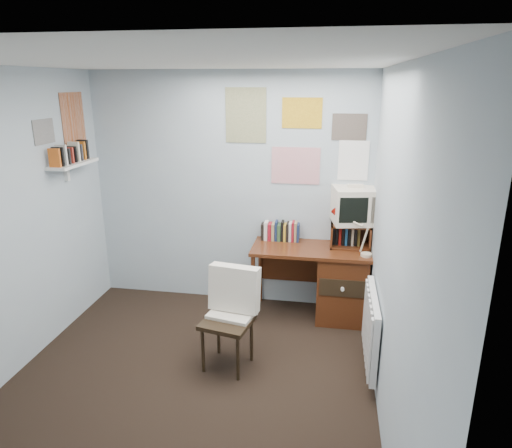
{
  "coord_description": "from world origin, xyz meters",
  "views": [
    {
      "loc": [
        1.07,
        -2.92,
        2.38
      ],
      "look_at": [
        0.41,
        1.03,
        1.13
      ],
      "focal_mm": 32.0,
      "sensor_mm": 36.0,
      "label": 1
    }
  ],
  "objects": [
    {
      "name": "ground",
      "position": [
        0.0,
        0.0,
        0.0
      ],
      "size": [
        3.5,
        3.5,
        0.0
      ],
      "primitive_type": "plane",
      "color": "black",
      "rests_on": "ground"
    },
    {
      "name": "back_wall",
      "position": [
        0.0,
        1.75,
        1.25
      ],
      "size": [
        3.0,
        0.02,
        2.5
      ],
      "primitive_type": "cube",
      "color": "#AABBC2",
      "rests_on": "ground"
    },
    {
      "name": "right_wall",
      "position": [
        1.5,
        0.0,
        1.25
      ],
      "size": [
        0.02,
        3.5,
        2.5
      ],
      "primitive_type": "cube",
      "color": "#AABBC2",
      "rests_on": "ground"
    },
    {
      "name": "ceiling",
      "position": [
        0.0,
        0.0,
        2.5
      ],
      "size": [
        3.0,
        3.5,
        0.02
      ],
      "primitive_type": "cube",
      "color": "white",
      "rests_on": "back_wall"
    },
    {
      "name": "desk",
      "position": [
        1.17,
        1.48,
        0.41
      ],
      "size": [
        1.2,
        0.55,
        0.76
      ],
      "color": "#592A14",
      "rests_on": "ground"
    },
    {
      "name": "desk_chair",
      "position": [
        0.26,
        0.44,
        0.43
      ],
      "size": [
        0.51,
        0.5,
        0.85
      ],
      "primitive_type": "cube",
      "rotation": [
        0.0,
        0.0,
        -0.2
      ],
      "color": "black",
      "rests_on": "ground"
    },
    {
      "name": "desk_lamp",
      "position": [
        1.44,
        1.33,
        0.95
      ],
      "size": [
        0.29,
        0.26,
        0.39
      ],
      "primitive_type": "cube",
      "rotation": [
        0.0,
        0.0,
        -0.09
      ],
      "color": "#AF140B",
      "rests_on": "desk"
    },
    {
      "name": "tv_riser",
      "position": [
        1.29,
        1.59,
        0.89
      ],
      "size": [
        0.4,
        0.3,
        0.25
      ],
      "primitive_type": "cube",
      "color": "#592A14",
      "rests_on": "desk"
    },
    {
      "name": "crt_tv",
      "position": [
        1.31,
        1.61,
        1.21
      ],
      "size": [
        0.48,
        0.45,
        0.4
      ],
      "primitive_type": "cube",
      "rotation": [
        0.0,
        0.0,
        0.18
      ],
      "color": "beige",
      "rests_on": "tv_riser"
    },
    {
      "name": "book_row",
      "position": [
        0.66,
        1.66,
        0.87
      ],
      "size": [
        0.6,
        0.14,
        0.22
      ],
      "primitive_type": "cube",
      "color": "#592A14",
      "rests_on": "desk"
    },
    {
      "name": "radiator",
      "position": [
        1.46,
        0.55,
        0.42
      ],
      "size": [
        0.09,
        0.8,
        0.6
      ],
      "primitive_type": "cube",
      "color": "white",
      "rests_on": "right_wall"
    },
    {
      "name": "wall_shelf",
      "position": [
        -1.4,
        1.1,
        1.62
      ],
      "size": [
        0.2,
        0.62,
        0.24
      ],
      "primitive_type": "cube",
      "color": "white",
      "rests_on": "left_wall"
    },
    {
      "name": "posters_back",
      "position": [
        0.7,
        1.74,
        1.85
      ],
      "size": [
        1.2,
        0.01,
        0.9
      ],
      "primitive_type": "cube",
      "color": "white",
      "rests_on": "back_wall"
    },
    {
      "name": "posters_left",
      "position": [
        -1.49,
        1.1,
        2.0
      ],
      "size": [
        0.01,
        0.7,
        0.6
      ],
      "primitive_type": "cube",
      "color": "white",
      "rests_on": "left_wall"
    }
  ]
}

